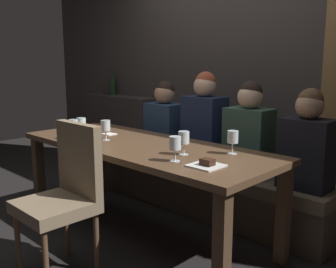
{
  "coord_description": "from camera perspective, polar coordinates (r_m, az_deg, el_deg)",
  "views": [
    {
      "loc": [
        2.2,
        -1.98,
        1.38
      ],
      "look_at": [
        0.22,
        0.06,
        0.84
      ],
      "focal_mm": 41.48,
      "sensor_mm": 36.0,
      "label": 1
    }
  ],
  "objects": [
    {
      "name": "diner_redhead",
      "position": [
        3.82,
        -0.51,
        1.99
      ],
      "size": [
        0.36,
        0.24,
        0.74
      ],
      "color": "navy",
      "rests_on": "banquette_bench"
    },
    {
      "name": "wine_glass_center_back",
      "position": [
        3.27,
        -13.73,
        1.19
      ],
      "size": [
        0.08,
        0.08,
        0.16
      ],
      "color": "silver",
      "rests_on": "dining_table"
    },
    {
      "name": "diner_bearded",
      "position": [
        3.47,
        5.36,
        1.88
      ],
      "size": [
        0.36,
        0.24,
        0.84
      ],
      "color": "#192342",
      "rests_on": "banquette_bench"
    },
    {
      "name": "folded_napkin",
      "position": [
        3.44,
        -8.67,
        -0.01
      ],
      "size": [
        0.11,
        0.11,
        0.01
      ],
      "primitive_type": "cube",
      "rotation": [
        0.0,
        0.0,
        0.05
      ],
      "color": "silver",
      "rests_on": "dining_table"
    },
    {
      "name": "wine_glass_far_left",
      "position": [
        2.71,
        9.49,
        -0.59
      ],
      "size": [
        0.08,
        0.08,
        0.16
      ],
      "color": "silver",
      "rests_on": "dining_table"
    },
    {
      "name": "back_counter",
      "position": [
        4.9,
        -6.88,
        0.04
      ],
      "size": [
        1.1,
        0.28,
        0.95
      ],
      "primitive_type": "cube",
      "color": "#2F2B29",
      "rests_on": "ground"
    },
    {
      "name": "back_wall_tiled",
      "position": [
        3.88,
        9.89,
        12.39
      ],
      "size": [
        6.0,
        0.12,
        3.0
      ],
      "primitive_type": "cube",
      "color": "#383330",
      "rests_on": "ground"
    },
    {
      "name": "banquette_bench",
      "position": [
        3.65,
        4.58,
        -7.65
      ],
      "size": [
        2.5,
        0.44,
        0.45
      ],
      "color": "#40352A",
      "rests_on": "ground"
    },
    {
      "name": "ground",
      "position": [
        3.26,
        -3.6,
        -14.26
      ],
      "size": [
        9.0,
        9.0,
        0.0
      ],
      "primitive_type": "plane",
      "color": "black"
    },
    {
      "name": "dessert_plate",
      "position": [
        2.39,
        5.68,
        -4.45
      ],
      "size": [
        0.19,
        0.19,
        0.05
      ],
      "color": "white",
      "rests_on": "dining_table"
    },
    {
      "name": "wine_glass_end_right",
      "position": [
        3.18,
        -9.16,
        1.16
      ],
      "size": [
        0.08,
        0.08,
        0.16
      ],
      "color": "silver",
      "rests_on": "dining_table"
    },
    {
      "name": "diner_near_end",
      "position": [
        2.99,
        19.79,
        -1.1
      ],
      "size": [
        0.36,
        0.24,
        0.74
      ],
      "color": "black",
      "rests_on": "banquette_bench"
    },
    {
      "name": "chair_near_side",
      "position": [
        2.62,
        -14.83,
        -7.84
      ],
      "size": [
        0.44,
        0.44,
        0.98
      ],
      "color": "brown",
      "rests_on": "ground"
    },
    {
      "name": "wine_glass_far_right",
      "position": [
        2.65,
        2.33,
        -0.69
      ],
      "size": [
        0.08,
        0.08,
        0.16
      ],
      "color": "silver",
      "rests_on": "dining_table"
    },
    {
      "name": "wine_bottle_dark_red",
      "position": [
        4.98,
        -8.11,
        7.09
      ],
      "size": [
        0.08,
        0.08,
        0.33
      ],
      "color": "black",
      "rests_on": "back_counter"
    },
    {
      "name": "dining_table",
      "position": [
        3.04,
        -3.74,
        -3.07
      ],
      "size": [
        2.2,
        0.84,
        0.74
      ],
      "color": "#493422",
      "rests_on": "ground"
    },
    {
      "name": "diner_far_end",
      "position": [
        3.2,
        11.77,
        0.38
      ],
      "size": [
        0.36,
        0.24,
        0.77
      ],
      "color": "#2D473D",
      "rests_on": "banquette_bench"
    },
    {
      "name": "wine_glass_near_left",
      "position": [
        2.47,
        1.05,
        -1.43
      ],
      "size": [
        0.08,
        0.08,
        0.16
      ],
      "color": "silver",
      "rests_on": "dining_table"
    },
    {
      "name": "wine_glass_end_left",
      "position": [
        3.35,
        -12.62,
        1.53
      ],
      "size": [
        0.08,
        0.08,
        0.16
      ],
      "color": "silver",
      "rests_on": "dining_table"
    }
  ]
}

